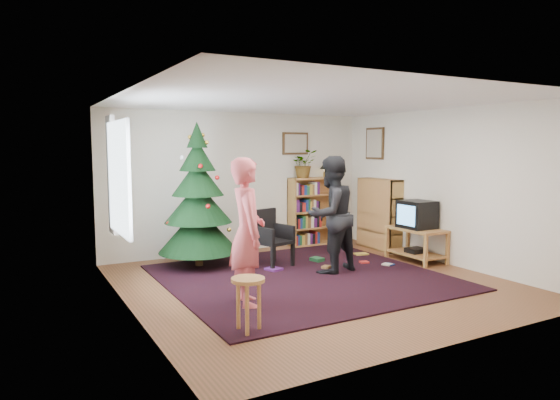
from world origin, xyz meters
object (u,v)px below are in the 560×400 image
stool (248,290)px  person_by_chair (331,215)px  person_standing (247,232)px  potted_plant (304,164)px  tv_stand (416,241)px  armchair (270,236)px  bookshelf_back (312,211)px  christmas_tree (198,207)px  picture_back (295,144)px  crt_tv (417,214)px  picture_right (375,144)px  table_lamp (326,166)px  bookshelf_right (379,213)px

stool → person_by_chair: 2.72m
person_standing → potted_plant: size_ratio=3.31×
tv_stand → armchair: size_ratio=1.07×
bookshelf_back → stool: (-3.06, -3.62, -0.22)m
christmas_tree → potted_plant: (2.34, 0.68, 0.62)m
picture_back → christmas_tree: bearing=-159.9°
christmas_tree → person_standing: 2.12m
picture_back → crt_tv: picture_back is taller
armchair → potted_plant: bearing=26.0°
picture_back → picture_right: size_ratio=0.92×
picture_right → christmas_tree: 3.70m
picture_back → table_lamp: size_ratio=1.75×
stool → table_lamp: table_lamp is taller
picture_back → potted_plant: picture_back is taller
crt_tv → stool: crt_tv is taller
person_standing → christmas_tree: bearing=10.6°
table_lamp → picture_back: bearing=167.5°
person_standing → potted_plant: potted_plant is taller
christmas_tree → potted_plant: bearing=16.2°
picture_right → crt_tv: bearing=-100.3°
bookshelf_back → table_lamp: table_lamp is taller
christmas_tree → potted_plant: 2.52m
bookshelf_right → crt_tv: 1.10m
tv_stand → person_standing: size_ratio=0.55×
christmas_tree → person_standing: (-0.14, -2.12, -0.07)m
christmas_tree → armchair: bearing=-25.3°
table_lamp → tv_stand: bearing=-77.1°
tv_stand → crt_tv: crt_tv is taller
picture_back → armchair: bearing=-133.1°
armchair → person_by_chair: person_by_chair is taller
tv_stand → stool: (-3.82, -1.61, 0.11)m
stool → table_lamp: bearing=47.1°
crt_tv → potted_plant: potted_plant is taller
picture_back → person_standing: (-2.38, -2.93, -1.07)m
bookshelf_back → armchair: bookshelf_back is taller
picture_back → stool: picture_back is taller
picture_right → table_lamp: bearing=140.5°
bookshelf_right → stool: bearing=124.4°
bookshelf_back → person_standing: 3.88m
bookshelf_right → table_lamp: 1.38m
table_lamp → picture_right: bearing=-39.5°
christmas_tree → table_lamp: christmas_tree is taller
bookshelf_back → potted_plant: bearing=180.0°
picture_right → bookshelf_right: (-0.14, -0.33, -1.29)m
picture_back → potted_plant: (0.11, -0.14, -0.38)m
picture_back → person_standing: bearing=-129.0°
potted_plant → person_standing: bearing=-131.6°
picture_right → armchair: 2.99m
picture_right → bookshelf_right: bearing=-112.1°
crt_tv → person_standing: (-3.44, -0.79, 0.10)m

